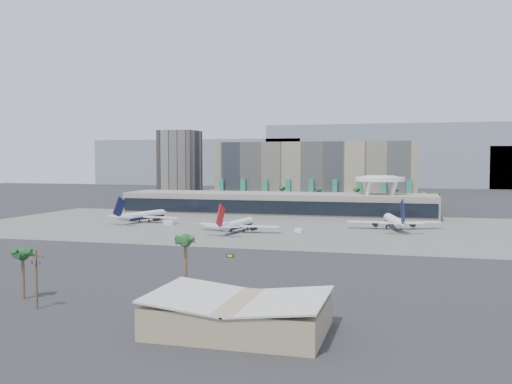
% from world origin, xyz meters
% --- Properties ---
extents(ground, '(900.00, 900.00, 0.00)m').
position_xyz_m(ground, '(0.00, 0.00, 0.00)').
color(ground, '#232326').
rests_on(ground, ground).
extents(apron_pad, '(260.00, 130.00, 0.06)m').
position_xyz_m(apron_pad, '(0.00, 55.00, 0.03)').
color(apron_pad, '#5B5B59').
rests_on(apron_pad, ground).
extents(mountain_ridge, '(680.00, 60.00, 70.00)m').
position_xyz_m(mountain_ridge, '(27.88, 470.00, 29.89)').
color(mountain_ridge, gray).
rests_on(mountain_ridge, ground).
extents(hotel, '(140.00, 30.00, 42.00)m').
position_xyz_m(hotel, '(10.00, 174.41, 16.81)').
color(hotel, gray).
rests_on(hotel, ground).
extents(office_tower, '(30.00, 30.00, 52.00)m').
position_xyz_m(office_tower, '(-95.00, 200.00, 22.94)').
color(office_tower, black).
rests_on(office_tower, ground).
extents(terminal, '(170.00, 32.50, 14.50)m').
position_xyz_m(terminal, '(0.00, 109.84, 6.52)').
color(terminal, gray).
rests_on(terminal, ground).
extents(saucer_structure, '(26.00, 26.00, 21.89)m').
position_xyz_m(saucer_structure, '(55.00, 116.00, 18.45)').
color(saucer_structure, white).
rests_on(saucer_structure, ground).
extents(palm_row, '(157.80, 2.80, 13.10)m').
position_xyz_m(palm_row, '(7.00, 145.00, 10.50)').
color(palm_row, brown).
rests_on(palm_row, ground).
extents(hangar_right, '(30.55, 20.60, 6.89)m').
position_xyz_m(hangar_right, '(42.00, -100.00, 2.95)').
color(hangar_right, tan).
rests_on(hangar_right, ground).
extents(utility_pole, '(3.20, 0.85, 12.00)m').
position_xyz_m(utility_pole, '(-2.00, -96.09, 7.14)').
color(utility_pole, '#4C3826').
rests_on(utility_pole, ground).
extents(airliner_left, '(36.69, 38.07, 13.41)m').
position_xyz_m(airliner_left, '(-54.41, 57.19, 3.38)').
color(airliner_left, white).
rests_on(airliner_left, ground).
extents(airliner_centre, '(36.33, 37.59, 13.00)m').
position_xyz_m(airliner_centre, '(0.77, 32.50, 3.28)').
color(airliner_centre, white).
rests_on(airliner_centre, ground).
extents(airliner_right, '(39.90, 41.48, 14.48)m').
position_xyz_m(airliner_right, '(64.09, 59.87, 3.65)').
color(airliner_right, white).
rests_on(airliner_right, ground).
extents(service_vehicle_a, '(4.98, 2.67, 2.37)m').
position_xyz_m(service_vehicle_a, '(-37.36, 49.12, 1.18)').
color(service_vehicle_a, silver).
rests_on(service_vehicle_a, ground).
extents(service_vehicle_b, '(3.56, 2.60, 1.64)m').
position_xyz_m(service_vehicle_b, '(26.00, 38.17, 0.82)').
color(service_vehicle_b, white).
rests_on(service_vehicle_b, ground).
extents(taxiway_sign, '(2.36, 0.56, 1.06)m').
position_xyz_m(taxiway_sign, '(16.99, -27.40, 0.53)').
color(taxiway_sign, black).
rests_on(taxiway_sign, ground).
extents(near_palm_a, '(6.00, 6.00, 11.17)m').
position_xyz_m(near_palm_a, '(-10.09, -89.57, 8.35)').
color(near_palm_a, brown).
rests_on(near_palm_a, ground).
extents(near_palm_b, '(6.00, 6.00, 14.50)m').
position_xyz_m(near_palm_b, '(24.83, -82.58, 11.61)').
color(near_palm_b, brown).
rests_on(near_palm_b, ground).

